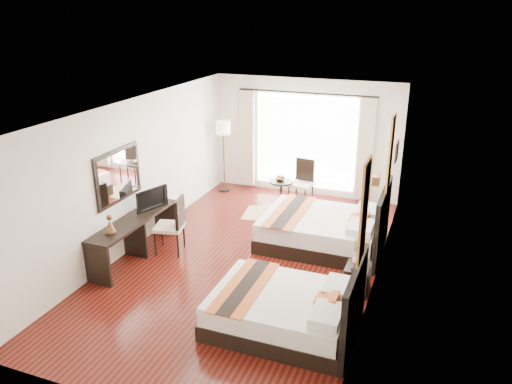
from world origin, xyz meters
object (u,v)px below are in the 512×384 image
(vase, at_px, (355,265))
(bed_far, at_px, (326,229))
(fruit_bowl, at_px, (280,179))
(nightstand, at_px, (357,278))
(floor_lamp, at_px, (223,132))
(window_chair, at_px, (301,191))
(television, at_px, (150,198))
(side_table, at_px, (281,193))
(table_lamp, at_px, (362,247))
(console_desk, at_px, (135,238))
(desk_chair, at_px, (171,235))
(bed_near, at_px, (288,309))

(vase, bearing_deg, bed_far, 117.15)
(vase, bearing_deg, fruit_bowl, 125.16)
(nightstand, xyz_separation_m, vase, (-0.02, -0.20, 0.35))
(vase, bearing_deg, floor_lamp, 136.40)
(nightstand, height_order, window_chair, window_chair)
(nightstand, relative_size, television, 0.65)
(floor_lamp, bearing_deg, vase, -43.60)
(television, height_order, side_table, television)
(table_lamp, xyz_separation_m, console_desk, (-4.05, -0.33, -0.38))
(nightstand, distance_m, side_table, 3.81)
(fruit_bowl, xyz_separation_m, window_chair, (0.43, 0.27, -0.32))
(desk_chair, bearing_deg, bed_far, -167.23)
(nightstand, bearing_deg, television, 175.85)
(bed_far, height_order, desk_chair, bed_far)
(bed_near, height_order, fruit_bowl, bed_near)
(console_desk, distance_m, desk_chair, 0.66)
(bed_far, bearing_deg, vase, -62.85)
(table_lamp, height_order, console_desk, table_lamp)
(bed_far, height_order, television, bed_far)
(floor_lamp, bearing_deg, bed_far, -34.22)
(fruit_bowl, bearing_deg, floor_lamp, 164.29)
(side_table, bearing_deg, floor_lamp, 163.62)
(nightstand, xyz_separation_m, fruit_bowl, (-2.33, 3.07, 0.42))
(vase, xyz_separation_m, console_desk, (-4.00, -0.06, -0.20))
(bed_near, bearing_deg, table_lamp, 61.05)
(floor_lamp, bearing_deg, television, -91.10)
(nightstand, distance_m, television, 4.07)
(bed_far, xyz_separation_m, nightstand, (0.86, -1.43, -0.11))
(desk_chair, xyz_separation_m, floor_lamp, (-0.43, 3.38, 1.16))
(bed_far, height_order, floor_lamp, floor_lamp)
(vase, distance_m, side_table, 3.97)
(nightstand, height_order, desk_chair, desk_chair)
(nightstand, bearing_deg, vase, -96.00)
(bed_far, bearing_deg, desk_chair, -154.00)
(bed_far, relative_size, television, 3.19)
(bed_far, relative_size, side_table, 3.71)
(bed_far, xyz_separation_m, fruit_bowl, (-1.47, 1.64, 0.31))
(window_chair, bearing_deg, table_lamp, 39.56)
(side_table, bearing_deg, television, -121.75)
(bed_far, relative_size, vase, 15.39)
(table_lamp, height_order, desk_chair, desk_chair)
(vase, distance_m, television, 4.02)
(vase, bearing_deg, nightstand, 84.00)
(bed_near, relative_size, television, 2.88)
(bed_far, distance_m, desk_chair, 2.94)
(bed_far, bearing_deg, fruit_bowl, 131.84)
(bed_near, xyz_separation_m, bed_far, (-0.11, 2.78, 0.03))
(bed_far, relative_size, nightstand, 4.91)
(television, relative_size, floor_lamp, 0.41)
(window_chair, bearing_deg, bed_far, 37.62)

